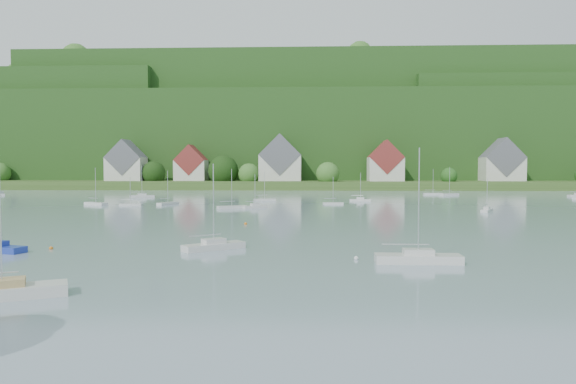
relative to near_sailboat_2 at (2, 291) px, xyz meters
The scene contains 14 objects.
far_shore_strip 186.43m from the near_sailboat_2, 88.93° to the left, with size 600.00×60.00×3.00m, color #33511E.
forested_ridge 255.98m from the near_sailboat_2, 89.13° to the left, with size 620.00×181.22×69.89m.
village_building_0 181.11m from the near_sailboat_2, 106.55° to the left, with size 14.00×10.40×16.00m.
village_building_1 177.58m from the near_sailboat_2, 98.60° to the left, with size 12.00×9.36×14.00m.
village_building_2 174.88m from the near_sailboat_2, 87.22° to the left, with size 16.00×11.44×18.00m.
village_building_3 179.31m from the near_sailboat_2, 74.29° to the left, with size 13.00×10.40×15.50m.
village_building_4 199.84m from the near_sailboat_2, 62.08° to the left, with size 15.00×10.40×16.50m.
near_sailboat_2 is the anchor object (origin of this frame).
near_sailboat_3 23.15m from the near_sailboat_2, 64.52° to the left, with size 6.26×5.43×8.78m.
near_sailboat_4 32.47m from the near_sailboat_2, 25.53° to the left, with size 7.54×2.20×10.14m.
mooring_buoy_0 21.57m from the near_sailboat_2, 108.36° to the left, with size 0.40×0.40×0.40m, color orange.
mooring_buoy_1 28.63m from the near_sailboat_2, 33.02° to the left, with size 0.41×0.41×0.41m, color silver.
mooring_buoy_3 46.00m from the near_sailboat_2, 76.97° to the left, with size 0.44×0.44×0.44m, color orange.
far_sailboat_cluster 104.66m from the near_sailboat_2, 82.33° to the left, with size 195.26×67.18×8.71m.
Camera 1 is at (16.26, -19.88, 8.49)m, focal length 33.64 mm.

